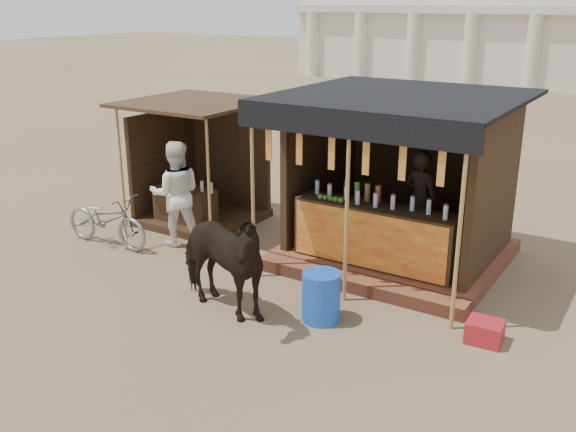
% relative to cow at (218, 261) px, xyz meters
% --- Properties ---
extents(ground, '(120.00, 120.00, 0.00)m').
position_rel_cow_xyz_m(ground, '(0.29, -0.27, -0.79)').
color(ground, '#846B4C').
rests_on(ground, ground).
extents(main_stall, '(3.60, 3.61, 2.78)m').
position_rel_cow_xyz_m(main_stall, '(1.30, 3.08, 0.24)').
color(main_stall, brown).
rests_on(main_stall, ground).
extents(secondary_stall, '(2.40, 2.40, 2.38)m').
position_rel_cow_xyz_m(secondary_stall, '(-2.88, 2.96, 0.06)').
color(secondary_stall, '#3B2715').
rests_on(secondary_stall, ground).
extents(cow, '(1.99, 1.18, 1.57)m').
position_rel_cow_xyz_m(cow, '(0.00, 0.00, 0.00)').
color(cow, black).
rests_on(cow, ground).
extents(motorbike, '(1.84, 0.71, 0.95)m').
position_rel_cow_xyz_m(motorbike, '(-3.31, 1.01, -0.31)').
color(motorbike, gray).
rests_on(motorbike, ground).
extents(bystander, '(1.15, 1.13, 1.87)m').
position_rel_cow_xyz_m(bystander, '(-2.29, 1.73, 0.15)').
color(bystander, white).
rests_on(bystander, ground).
extents(blue_barrel, '(0.54, 0.54, 0.70)m').
position_rel_cow_xyz_m(blue_barrel, '(1.30, 0.56, -0.44)').
color(blue_barrel, blue).
rests_on(blue_barrel, ground).
extents(red_crate, '(0.47, 0.42, 0.29)m').
position_rel_cow_xyz_m(red_crate, '(3.36, 1.17, -0.64)').
color(red_crate, maroon).
rests_on(red_crate, ground).
extents(cooler, '(0.72, 0.57, 0.46)m').
position_rel_cow_xyz_m(cooler, '(2.17, 2.33, -0.55)').
color(cooler, '#1A771E').
rests_on(cooler, ground).
extents(background_building, '(26.00, 7.45, 8.18)m').
position_rel_cow_xyz_m(background_building, '(-1.71, 29.67, 3.19)').
color(background_building, silver).
rests_on(background_building, ground).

